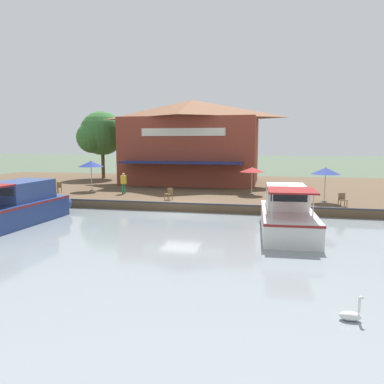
{
  "coord_description": "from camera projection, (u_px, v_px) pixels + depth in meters",
  "views": [
    {
      "loc": [
        23.97,
        5.78,
        4.72
      ],
      "look_at": [
        -1.0,
        0.56,
        1.3
      ],
      "focal_mm": 35.0,
      "sensor_mm": 36.0,
      "label": 1
    }
  ],
  "objects": [
    {
      "name": "ground_plane",
      "position": [
        181.0,
        213.0,
        25.05
      ],
      "size": [
        220.0,
        220.0,
        0.0
      ],
      "primitive_type": "plane",
      "color": "#4C5B47"
    },
    {
      "name": "quay_deck",
      "position": [
        208.0,
        189.0,
        35.68
      ],
      "size": [
        22.0,
        56.0,
        0.6
      ],
      "primitive_type": "cube",
      "color": "brown",
      "rests_on": "ground"
    },
    {
      "name": "quay_edge_fender",
      "position": [
        181.0,
        203.0,
        25.06
      ],
      "size": [
        0.2,
        50.4,
        0.1
      ],
      "primitive_type": "cube",
      "color": "#2D2D33",
      "rests_on": "quay_deck"
    },
    {
      "name": "waterfront_restaurant",
      "position": [
        192.0,
        141.0,
        37.92
      ],
      "size": [
        10.47,
        13.57,
        8.3
      ],
      "color": "brown",
      "rests_on": "quay_deck"
    },
    {
      "name": "patio_umbrella_far_corner",
      "position": [
        252.0,
        170.0,
        29.3
      ],
      "size": [
        1.94,
        1.94,
        2.19
      ],
      "color": "#B7B7B7",
      "rests_on": "quay_deck"
    },
    {
      "name": "patio_umbrella_mid_patio_right",
      "position": [
        91.0,
        164.0,
        31.54
      ],
      "size": [
        2.1,
        2.1,
        2.57
      ],
      "color": "#B7B7B7",
      "rests_on": "quay_deck"
    },
    {
      "name": "patio_umbrella_mid_patio_left",
      "position": [
        326.0,
        171.0,
        25.59
      ],
      "size": [
        1.94,
        1.94,
        2.41
      ],
      "color": "#B7B7B7",
      "rests_on": "quay_deck"
    },
    {
      "name": "cafe_chair_back_row_seat",
      "position": [
        169.0,
        193.0,
        26.8
      ],
      "size": [
        0.57,
        0.57,
        0.85
      ],
      "color": "brown",
      "rests_on": "quay_deck"
    },
    {
      "name": "cafe_chair_facing_river",
      "position": [
        302.0,
        194.0,
        26.2
      ],
      "size": [
        0.5,
        0.5,
        0.85
      ],
      "color": "brown",
      "rests_on": "quay_deck"
    },
    {
      "name": "cafe_chair_mid_patio",
      "position": [
        342.0,
        199.0,
        24.07
      ],
      "size": [
        0.52,
        0.52,
        0.85
      ],
      "color": "brown",
      "rests_on": "quay_deck"
    },
    {
      "name": "cafe_chair_far_corner_seat",
      "position": [
        58.0,
        187.0,
        30.63
      ],
      "size": [
        0.49,
        0.49,
        0.85
      ],
      "color": "brown",
      "rests_on": "quay_deck"
    },
    {
      "name": "person_at_quay_edge",
      "position": [
        123.0,
        181.0,
        29.85
      ],
      "size": [
        0.47,
        0.47,
        1.67
      ],
      "color": "#337547",
      "rests_on": "quay_deck"
    },
    {
      "name": "motorboat_fourth_along",
      "position": [
        286.0,
        213.0,
        20.0
      ],
      "size": [
        7.95,
        2.87,
        2.43
      ],
      "color": "silver",
      "rests_on": "river_water"
    },
    {
      "name": "motorboat_second_along",
      "position": [
        17.0,
        208.0,
        21.5
      ],
      "size": [
        9.66,
        3.38,
        2.44
      ],
      "color": "navy",
      "rests_on": "river_water"
    },
    {
      "name": "mooring_post",
      "position": [
        15.0,
        191.0,
        27.84
      ],
      "size": [
        0.22,
        0.22,
        0.93
      ],
      "color": "#473323",
      "rests_on": "quay_deck"
    },
    {
      "name": "swan",
      "position": [
        351.0,
        315.0,
        9.77
      ],
      "size": [
        0.29,
        0.61,
        0.69
      ],
      "color": "white",
      "rests_on": "river_water"
    },
    {
      "name": "tree_upstream_bank",
      "position": [
        100.0,
        134.0,
        42.12
      ],
      "size": [
        5.18,
        4.94,
        7.57
      ],
      "color": "brown",
      "rests_on": "quay_deck"
    },
    {
      "name": "tree_behind_restaurant",
      "position": [
        237.0,
        140.0,
        38.81
      ],
      "size": [
        4.14,
        3.94,
        6.36
      ],
      "color": "brown",
      "rests_on": "quay_deck"
    }
  ]
}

